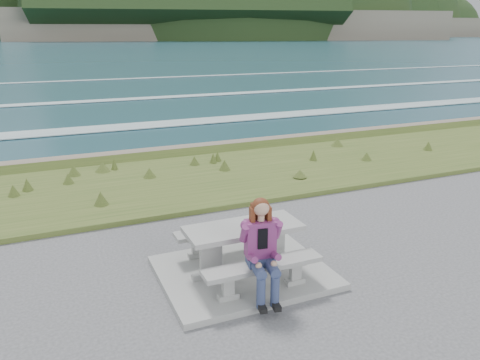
# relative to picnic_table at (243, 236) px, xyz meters

# --- Properties ---
(concrete_slab) EXTENTS (2.60, 2.10, 0.10)m
(concrete_slab) POSITION_rel_picnic_table_xyz_m (-0.00, 0.00, -0.63)
(concrete_slab) COLOR #9A9B96
(concrete_slab) RESTS_ON ground
(picnic_table) EXTENTS (1.80, 0.75, 0.75)m
(picnic_table) POSITION_rel_picnic_table_xyz_m (0.00, 0.00, 0.00)
(picnic_table) COLOR #9A9B96
(picnic_table) RESTS_ON concrete_slab
(bench_landward) EXTENTS (1.80, 0.35, 0.45)m
(bench_landward) POSITION_rel_picnic_table_xyz_m (0.00, -0.70, -0.23)
(bench_landward) COLOR #9A9B96
(bench_landward) RESTS_ON concrete_slab
(bench_seaward) EXTENTS (1.80, 0.35, 0.45)m
(bench_seaward) POSITION_rel_picnic_table_xyz_m (0.00, 0.70, -0.23)
(bench_seaward) COLOR #9A9B96
(bench_seaward) RESTS_ON concrete_slab
(grass_verge) EXTENTS (160.00, 4.50, 0.22)m
(grass_verge) POSITION_rel_picnic_table_xyz_m (-0.00, 5.00, -0.68)
(grass_verge) COLOR #3A531F
(grass_verge) RESTS_ON ground
(shore_drop) EXTENTS (160.00, 0.80, 2.20)m
(shore_drop) POSITION_rel_picnic_table_xyz_m (-0.00, 7.90, -0.68)
(shore_drop) COLOR #6E6152
(shore_drop) RESTS_ON ground
(ocean) EXTENTS (1600.00, 1600.00, 0.09)m
(ocean) POSITION_rel_picnic_table_xyz_m (-0.00, 25.09, -2.42)
(ocean) COLOR #1F4B5A
(ocean) RESTS_ON ground
(headland_range) EXTENTS (729.83, 363.95, 183.00)m
(headland_range) POSITION_rel_picnic_table_xyz_m (190.43, 398.43, 9.22)
(headland_range) COLOR #6E6152
(headland_range) RESTS_ON ground
(seated_woman) EXTENTS (0.51, 0.77, 1.44)m
(seated_woman) POSITION_rel_picnic_table_xyz_m (-0.07, -0.84, -0.05)
(seated_woman) COLOR navy
(seated_woman) RESTS_ON concrete_slab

